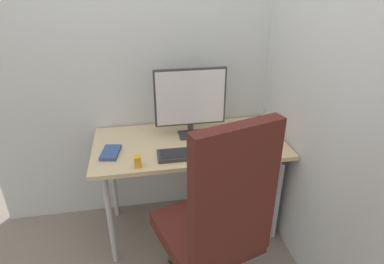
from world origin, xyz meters
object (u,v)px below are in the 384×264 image
Objects in this scene: filing_cabinet at (241,187)px; monitor at (190,99)px; keyboard at (188,154)px; desk_clamp_accessory at (138,162)px; office_chair at (217,221)px; mouse at (242,148)px; pen_holder at (264,126)px; notebook at (111,153)px; coffee_mug at (261,137)px.

monitor is at bearing 165.08° from filing_cabinet.
desk_clamp_accessory reaches higher than keyboard.
filing_cabinet is (0.37, 0.68, -0.33)m from office_chair.
pen_holder is at bearing 38.76° from mouse.
notebook is at bearing 133.25° from desk_clamp_accessory.
filing_cabinet is 1.65× the size of keyboard.
pen_holder reaches higher than filing_cabinet.
notebook is at bearing 177.66° from coffee_mug.
coffee_mug is at bearing -26.54° from monitor.
desk_clamp_accessory reaches higher than mouse.
desk_clamp_accessory is (-0.89, -0.30, -0.01)m from pen_holder.
coffee_mug reaches higher than filing_cabinet.
filing_cabinet is at bearing 119.21° from coffee_mug.
office_chair reaches higher than mouse.
filing_cabinet is at bearing 18.86° from desk_clamp_accessory.
filing_cabinet is at bearing 58.93° from mouse.
filing_cabinet is 0.64m from keyboard.
notebook is at bearing 167.73° from keyboard.
keyboard is 4.72× the size of mouse.
filing_cabinet is 0.49m from pen_holder.
mouse is 0.17m from coffee_mug.
pen_holder is (0.58, 0.23, 0.03)m from keyboard.
notebook is at bearing 165.62° from mouse.
monitor is at bearing 77.24° from keyboard.
pen_holder reaches higher than mouse.
filing_cabinet is at bearing -14.92° from monitor.
desk_clamp_accessory reaches higher than filing_cabinet.
notebook is (-0.53, 0.60, 0.11)m from office_chair.
desk_clamp_accessory is at bearing 130.56° from office_chair.
office_chair is 0.91m from pen_holder.
notebook is at bearing 131.36° from office_chair.
office_chair reaches higher than filing_cabinet.
office_chair is 10.07× the size of coffee_mug.
mouse is 0.83m from notebook.
coffee_mug is at bearing 8.40° from notebook.
monitor is 0.56m from pen_holder.
monitor is 0.62m from notebook.
coffee_mug is at bearing 18.32° from mouse.
mouse is at bearing -114.41° from filing_cabinet.
monitor is 0.47m from mouse.
office_chair is at bearing -126.72° from mouse.
mouse is 0.67× the size of coffee_mug.
mouse is at bearing -45.67° from monitor.
filing_cabinet is 0.50m from coffee_mug.
office_chair is 15.12× the size of mouse.
coffee_mug is at bearing 7.26° from keyboard.
monitor reaches higher than notebook.
monitor is (-0.37, 0.10, 0.69)m from filing_cabinet.
pen_holder is at bearing 63.91° from coffee_mug.
coffee_mug is (0.97, -0.04, 0.04)m from notebook.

